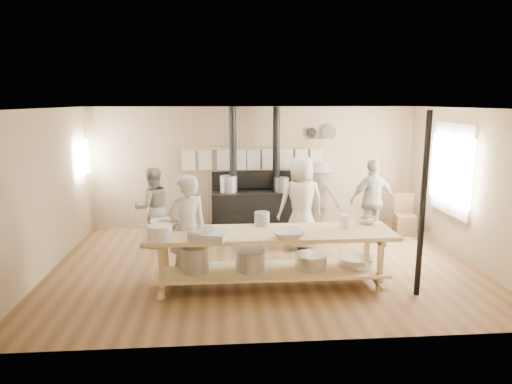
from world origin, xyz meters
TOP-DOWN VIEW (x-y plane):
  - ground at (0.00, 0.00)m, footprint 7.00×7.00m
  - room_shell at (0.00, 0.00)m, footprint 7.00×7.00m
  - window_right at (3.47, 0.60)m, footprint 0.09×1.50m
  - left_opening at (-3.45, 2.00)m, footprint 0.00×0.90m
  - stove at (-0.01, 2.12)m, footprint 1.90×0.75m
  - towel_rail at (-0.00, 2.40)m, footprint 3.00×0.04m
  - back_wall_shelf at (1.46, 2.43)m, footprint 0.63×0.14m
  - prep_table at (-0.01, -0.90)m, footprint 3.60×0.90m
  - support_post at (2.05, -1.35)m, footprint 0.08×0.08m
  - cook_far_left at (-1.22, -0.66)m, footprint 0.72×0.63m
  - cook_left at (-1.99, 1.19)m, footprint 0.88×0.78m
  - cook_center at (0.76, 0.85)m, footprint 0.93×0.67m
  - cook_right at (2.25, 1.28)m, footprint 0.99×0.55m
  - cook_by_window at (1.31, 1.86)m, footprint 1.11×0.87m
  - chair at (3.08, 1.62)m, footprint 0.44×0.44m
  - bowl_white_a at (-1.55, -0.57)m, footprint 0.56×0.56m
  - bowl_steel_a at (-1.55, -0.57)m, footprint 0.39×0.39m
  - bowl_white_b at (0.21, -1.23)m, footprint 0.51×0.51m
  - bowl_steel_b at (1.55, -0.57)m, footprint 0.31×0.31m
  - roasting_pan at (-0.89, -1.23)m, footprint 0.57×0.46m
  - mixing_bowl_large at (-1.00, -1.14)m, footprint 0.46×0.46m
  - bucket_galv at (-0.10, -0.57)m, footprint 0.30×0.30m
  - deep_bowl_enamel at (-1.55, -1.21)m, footprint 0.39×0.39m
  - pitcher at (1.11, -0.79)m, footprint 0.16×0.16m

SIDE VIEW (x-z plane):
  - ground at x=0.00m, z-range 0.00..0.00m
  - chair at x=3.08m, z-range -0.17..0.66m
  - prep_table at x=-0.01m, z-range 0.10..0.95m
  - stove at x=-0.01m, z-range -0.78..1.82m
  - cook_by_window at x=1.31m, z-range 0.00..1.50m
  - cook_left at x=-1.99m, z-range 0.00..1.51m
  - cook_right at x=2.25m, z-range 0.00..1.60m
  - cook_far_left at x=-1.22m, z-range 0.00..1.67m
  - cook_center at x=0.76m, z-range 0.00..1.75m
  - bowl_steel_a at x=-1.55m, z-range 0.85..0.94m
  - bowl_steel_b at x=1.55m, z-range 0.85..0.94m
  - roasting_pan at x=-0.89m, z-range 0.85..0.96m
  - bowl_white_a at x=-1.55m, z-range 0.85..0.96m
  - bowl_white_b at x=0.21m, z-range 0.85..0.96m
  - mixing_bowl_large at x=-1.00m, z-range 0.85..0.97m
  - pitcher at x=1.11m, z-range 0.85..1.06m
  - deep_bowl_enamel at x=-1.55m, z-range 0.85..1.06m
  - bucket_galv at x=-0.10m, z-range 0.85..1.06m
  - support_post at x=2.05m, z-range 0.00..2.60m
  - window_right at x=3.47m, z-range 0.67..2.33m
  - towel_rail at x=0.00m, z-range 1.31..1.78m
  - left_opening at x=-3.45m, z-range 1.15..2.05m
  - room_shell at x=0.00m, z-range -1.88..5.12m
  - back_wall_shelf at x=1.46m, z-range 1.84..2.17m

